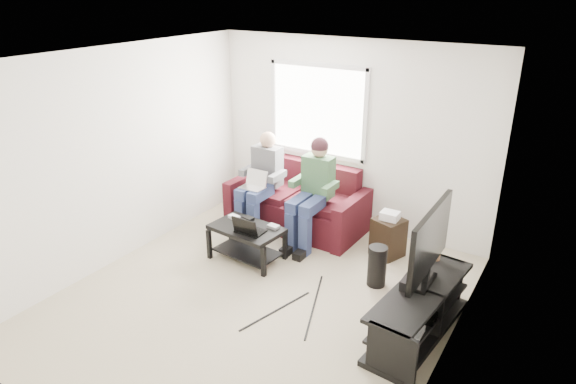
% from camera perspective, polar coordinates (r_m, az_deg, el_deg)
% --- Properties ---
extents(floor, '(4.50, 4.50, 0.00)m').
position_cam_1_polar(floor, '(5.82, -3.35, -11.69)').
color(floor, '#B2A98B').
rests_on(floor, ground).
extents(ceiling, '(4.50, 4.50, 0.00)m').
position_cam_1_polar(ceiling, '(4.86, -4.06, 14.57)').
color(ceiling, white).
rests_on(ceiling, wall_back).
extents(wall_back, '(4.50, 0.00, 4.50)m').
position_cam_1_polar(wall_back, '(7.06, 6.90, 6.14)').
color(wall_back, white).
rests_on(wall_back, floor).
extents(wall_front, '(4.50, 0.00, 4.50)m').
position_cam_1_polar(wall_front, '(3.80, -23.82, -10.76)').
color(wall_front, white).
rests_on(wall_front, floor).
extents(wall_left, '(0.00, 4.50, 4.50)m').
position_cam_1_polar(wall_left, '(6.50, -18.32, 3.72)').
color(wall_left, white).
rests_on(wall_left, floor).
extents(wall_right, '(0.00, 4.50, 4.50)m').
position_cam_1_polar(wall_right, '(4.46, 17.98, -4.85)').
color(wall_right, white).
rests_on(wall_right, floor).
extents(window, '(1.48, 0.04, 1.28)m').
position_cam_1_polar(window, '(7.18, 3.29, 9.02)').
color(window, white).
rests_on(window, wall_back).
extents(sofa, '(1.90, 0.96, 0.88)m').
position_cam_1_polar(sofa, '(7.27, 1.17, -1.39)').
color(sofa, '#3F0F19').
rests_on(sofa, floor).
extents(person_left, '(0.40, 0.70, 1.37)m').
position_cam_1_polar(person_left, '(7.04, -3.01, 1.54)').
color(person_left, navy).
rests_on(person_left, sofa).
extents(person_right, '(0.40, 0.71, 1.41)m').
position_cam_1_polar(person_right, '(6.64, 2.79, 0.79)').
color(person_right, navy).
rests_on(person_right, sofa).
extents(laptop_silver, '(0.36, 0.28, 0.24)m').
position_cam_1_polar(laptop_silver, '(6.90, -3.90, 0.92)').
color(laptop_silver, silver).
rests_on(laptop_silver, person_left).
extents(coffee_table, '(0.93, 0.63, 0.44)m').
position_cam_1_polar(coffee_table, '(6.42, -4.61, -4.83)').
color(coffee_table, black).
rests_on(coffee_table, floor).
extents(laptop_black, '(0.38, 0.31, 0.24)m').
position_cam_1_polar(laptop_black, '(6.20, -4.21, -3.44)').
color(laptop_black, black).
rests_on(laptop_black, coffee_table).
extents(controller_a, '(0.15, 0.12, 0.04)m').
position_cam_1_polar(controller_a, '(6.60, -6.01, -2.78)').
color(controller_a, silver).
rests_on(controller_a, coffee_table).
extents(controller_b, '(0.15, 0.11, 0.04)m').
position_cam_1_polar(controller_b, '(6.55, -4.43, -2.94)').
color(controller_b, black).
rests_on(controller_b, coffee_table).
extents(controller_c, '(0.15, 0.10, 0.04)m').
position_cam_1_polar(controller_c, '(6.32, -1.64, -3.86)').
color(controller_c, gray).
rests_on(controller_c, coffee_table).
extents(tv_stand, '(0.62, 1.60, 0.52)m').
position_cam_1_polar(tv_stand, '(5.34, 14.34, -12.96)').
color(tv_stand, black).
rests_on(tv_stand, floor).
extents(tv, '(0.12, 1.10, 0.81)m').
position_cam_1_polar(tv, '(5.04, 15.48, -5.41)').
color(tv, black).
rests_on(tv, tv_stand).
extents(soundbar, '(0.12, 0.50, 0.10)m').
position_cam_1_polar(soundbar, '(5.26, 13.79, -9.08)').
color(soundbar, black).
rests_on(soundbar, tv_stand).
extents(drink_cup, '(0.08, 0.08, 0.12)m').
position_cam_1_polar(drink_cup, '(5.69, 16.18, -6.69)').
color(drink_cup, '#AA7349').
rests_on(drink_cup, tv_stand).
extents(console_white, '(0.30, 0.22, 0.06)m').
position_cam_1_polar(console_white, '(4.98, 12.95, -14.66)').
color(console_white, silver).
rests_on(console_white, tv_stand).
extents(console_grey, '(0.34, 0.26, 0.08)m').
position_cam_1_polar(console_grey, '(5.54, 15.41, -10.66)').
color(console_grey, gray).
rests_on(console_grey, tv_stand).
extents(console_black, '(0.38, 0.30, 0.07)m').
position_cam_1_polar(console_black, '(5.25, 14.25, -12.56)').
color(console_black, black).
rests_on(console_black, tv_stand).
extents(subwoofer, '(0.21, 0.21, 0.49)m').
position_cam_1_polar(subwoofer, '(6.00, 9.87, -8.11)').
color(subwoofer, black).
rests_on(subwoofer, floor).
extents(keyboard_floor, '(0.18, 0.44, 0.02)m').
position_cam_1_polar(keyboard_floor, '(5.44, 11.58, -14.77)').
color(keyboard_floor, black).
rests_on(keyboard_floor, floor).
extents(end_table, '(0.34, 0.34, 0.60)m').
position_cam_1_polar(end_table, '(6.63, 11.08, -4.82)').
color(end_table, black).
rests_on(end_table, floor).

